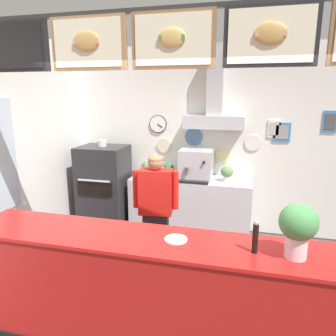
# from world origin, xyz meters

# --- Properties ---
(ground_plane) EXTENTS (5.47, 5.47, 0.00)m
(ground_plane) POSITION_xyz_m (0.00, 0.00, 0.00)
(ground_plane) COLOR #3F3A38
(back_wall_assembly) EXTENTS (4.40, 2.62, 2.96)m
(back_wall_assembly) POSITION_xyz_m (0.01, 2.13, 1.58)
(back_wall_assembly) COLOR gray
(back_wall_assembly) RESTS_ON ground_plane
(service_counter) EXTENTS (3.57, 0.60, 1.05)m
(service_counter) POSITION_xyz_m (0.00, -0.48, 0.53)
(service_counter) COLOR #B21916
(service_counter) RESTS_ON ground_plane
(back_prep_counter) EXTENTS (1.86, 0.61, 0.94)m
(back_prep_counter) POSITION_xyz_m (-0.21, 1.88, 0.46)
(back_prep_counter) COLOR silver
(back_prep_counter) RESTS_ON ground_plane
(pizza_oven) EXTENTS (0.73, 0.66, 1.52)m
(pizza_oven) POSITION_xyz_m (-1.59, 1.68, 0.71)
(pizza_oven) COLOR #232326
(pizza_oven) RESTS_ON ground_plane
(shop_worker) EXTENTS (0.55, 0.27, 1.53)m
(shop_worker) POSITION_xyz_m (-0.42, 0.67, 0.82)
(shop_worker) COLOR #232328
(shop_worker) RESTS_ON ground_plane
(espresso_machine) EXTENTS (0.50, 0.47, 0.46)m
(espresso_machine) POSITION_xyz_m (-0.13, 1.85, 1.16)
(espresso_machine) COLOR #B7BABF
(espresso_machine) RESTS_ON back_prep_counter
(potted_thyme) EXTENTS (0.19, 0.19, 0.24)m
(potted_thyme) POSITION_xyz_m (0.34, 1.85, 1.07)
(potted_thyme) COLOR beige
(potted_thyme) RESTS_ON back_prep_counter
(potted_rosemary) EXTENTS (0.19, 0.19, 0.23)m
(potted_rosemary) POSITION_xyz_m (-0.92, 1.92, 1.07)
(potted_rosemary) COLOR #9E563D
(potted_rosemary) RESTS_ON back_prep_counter
(potted_sage) EXTENTS (0.16, 0.16, 0.23)m
(potted_sage) POSITION_xyz_m (-0.56, 1.89, 1.06)
(potted_sage) COLOR #9E563D
(potted_sage) RESTS_ON back_prep_counter
(basil_vase) EXTENTS (0.27, 0.27, 0.42)m
(basil_vase) POSITION_xyz_m (1.00, -0.51, 1.29)
(basil_vase) COLOR silver
(basil_vase) RESTS_ON service_counter
(pepper_grinder) EXTENTS (0.05, 0.05, 0.26)m
(pepper_grinder) POSITION_xyz_m (0.71, -0.51, 1.18)
(pepper_grinder) COLOR black
(pepper_grinder) RESTS_ON service_counter
(condiment_plate) EXTENTS (0.19, 0.19, 0.01)m
(condiment_plate) POSITION_xyz_m (0.09, -0.46, 1.06)
(condiment_plate) COLOR white
(condiment_plate) RESTS_ON service_counter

